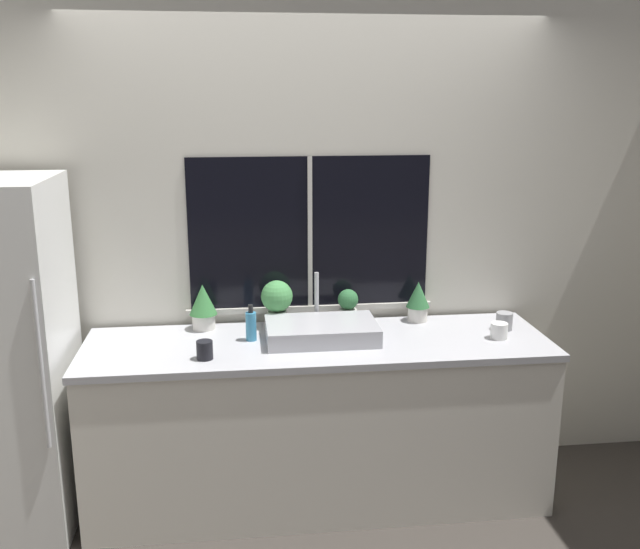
{
  "coord_description": "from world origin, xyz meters",
  "views": [
    {
      "loc": [
        -0.4,
        -3.07,
        2.11
      ],
      "look_at": [
        0.01,
        0.34,
        1.23
      ],
      "focal_mm": 40.0,
      "sensor_mm": 36.0,
      "label": 1
    }
  ],
  "objects_px": {
    "sink": "(321,331)",
    "mug_grey": "(504,321)",
    "refrigerator": "(0,359)",
    "potted_plant_center_left": "(277,300)",
    "mug_black": "(205,350)",
    "potted_plant_center_right": "(348,305)",
    "potted_plant_far_left": "(203,305)",
    "potted_plant_far_right": "(418,300)",
    "soap_bottle": "(251,326)",
    "mug_white": "(499,331)"
  },
  "relations": [
    {
      "from": "potted_plant_far_left",
      "to": "mug_black",
      "type": "height_order",
      "value": "potted_plant_far_left"
    },
    {
      "from": "potted_plant_center_left",
      "to": "soap_bottle",
      "type": "bearing_deg",
      "value": -124.61
    },
    {
      "from": "potted_plant_far_left",
      "to": "soap_bottle",
      "type": "relative_size",
      "value": 1.3
    },
    {
      "from": "soap_bottle",
      "to": "potted_plant_far_right",
      "type": "bearing_deg",
      "value": 12.89
    },
    {
      "from": "potted_plant_far_right",
      "to": "mug_grey",
      "type": "bearing_deg",
      "value": -25.83
    },
    {
      "from": "potted_plant_far_left",
      "to": "sink",
      "type": "bearing_deg",
      "value": -21.38
    },
    {
      "from": "potted_plant_far_right",
      "to": "mug_white",
      "type": "distance_m",
      "value": 0.49
    },
    {
      "from": "potted_plant_far_right",
      "to": "mug_black",
      "type": "height_order",
      "value": "potted_plant_far_right"
    },
    {
      "from": "soap_bottle",
      "to": "mug_grey",
      "type": "xyz_separation_m",
      "value": [
        1.34,
        0.01,
        -0.03
      ]
    },
    {
      "from": "potted_plant_far_left",
      "to": "soap_bottle",
      "type": "bearing_deg",
      "value": -40.53
    },
    {
      "from": "potted_plant_far_left",
      "to": "mug_white",
      "type": "distance_m",
      "value": 1.55
    },
    {
      "from": "mug_grey",
      "to": "mug_black",
      "type": "xyz_separation_m",
      "value": [
        -1.57,
        -0.25,
        -0.0
      ]
    },
    {
      "from": "sink",
      "to": "mug_white",
      "type": "distance_m",
      "value": 0.91
    },
    {
      "from": "sink",
      "to": "mug_white",
      "type": "xyz_separation_m",
      "value": [
        0.91,
        -0.1,
        -0.0
      ]
    },
    {
      "from": "refrigerator",
      "to": "mug_white",
      "type": "distance_m",
      "value": 2.48
    },
    {
      "from": "sink",
      "to": "potted_plant_far_left",
      "type": "xyz_separation_m",
      "value": [
        -0.6,
        0.24,
        0.09
      ]
    },
    {
      "from": "potted_plant_center_left",
      "to": "potted_plant_far_right",
      "type": "bearing_deg",
      "value": -0.0
    },
    {
      "from": "sink",
      "to": "mug_grey",
      "type": "distance_m",
      "value": 0.99
    },
    {
      "from": "potted_plant_far_right",
      "to": "sink",
      "type": "bearing_deg",
      "value": -157.28
    },
    {
      "from": "mug_black",
      "to": "potted_plant_center_left",
      "type": "bearing_deg",
      "value": 50.47
    },
    {
      "from": "sink",
      "to": "potted_plant_center_left",
      "type": "height_order",
      "value": "sink"
    },
    {
      "from": "mug_grey",
      "to": "potted_plant_center_left",
      "type": "bearing_deg",
      "value": 170.35
    },
    {
      "from": "sink",
      "to": "potted_plant_far_left",
      "type": "relative_size",
      "value": 2.3
    },
    {
      "from": "sink",
      "to": "mug_grey",
      "type": "height_order",
      "value": "sink"
    },
    {
      "from": "potted_plant_far_right",
      "to": "mug_grey",
      "type": "distance_m",
      "value": 0.47
    },
    {
      "from": "sink",
      "to": "potted_plant_far_left",
      "type": "distance_m",
      "value": 0.65
    },
    {
      "from": "sink",
      "to": "mug_white",
      "type": "relative_size",
      "value": 6.49
    },
    {
      "from": "refrigerator",
      "to": "potted_plant_center_left",
      "type": "height_order",
      "value": "refrigerator"
    },
    {
      "from": "potted_plant_far_right",
      "to": "soap_bottle",
      "type": "xyz_separation_m",
      "value": [
        -0.92,
        -0.21,
        -0.04
      ]
    },
    {
      "from": "mug_grey",
      "to": "potted_plant_far_left",
      "type": "bearing_deg",
      "value": 172.7
    },
    {
      "from": "potted_plant_center_right",
      "to": "mug_grey",
      "type": "bearing_deg",
      "value": -14.1
    },
    {
      "from": "mug_black",
      "to": "potted_plant_far_right",
      "type": "bearing_deg",
      "value": 21.42
    },
    {
      "from": "potted_plant_far_right",
      "to": "mug_grey",
      "type": "height_order",
      "value": "potted_plant_far_right"
    },
    {
      "from": "sink",
      "to": "soap_bottle",
      "type": "bearing_deg",
      "value": 175.93
    },
    {
      "from": "refrigerator",
      "to": "potted_plant_center_left",
      "type": "relative_size",
      "value": 6.85
    },
    {
      "from": "mug_grey",
      "to": "mug_black",
      "type": "height_order",
      "value": "mug_grey"
    },
    {
      "from": "potted_plant_far_left",
      "to": "potted_plant_far_right",
      "type": "distance_m",
      "value": 1.17
    },
    {
      "from": "refrigerator",
      "to": "mug_grey",
      "type": "relative_size",
      "value": 18.48
    },
    {
      "from": "refrigerator",
      "to": "potted_plant_far_left",
      "type": "height_order",
      "value": "refrigerator"
    },
    {
      "from": "refrigerator",
      "to": "potted_plant_far_right",
      "type": "relative_size",
      "value": 7.79
    },
    {
      "from": "refrigerator",
      "to": "soap_bottle",
      "type": "distance_m",
      "value": 1.21
    },
    {
      "from": "potted_plant_center_right",
      "to": "mug_black",
      "type": "relative_size",
      "value": 2.14
    },
    {
      "from": "mug_white",
      "to": "soap_bottle",
      "type": "bearing_deg",
      "value": 174.45
    },
    {
      "from": "mug_white",
      "to": "mug_grey",
      "type": "bearing_deg",
      "value": 59.5
    },
    {
      "from": "refrigerator",
      "to": "sink",
      "type": "bearing_deg",
      "value": 1.92
    },
    {
      "from": "potted_plant_far_left",
      "to": "potted_plant_center_right",
      "type": "height_order",
      "value": "potted_plant_far_left"
    },
    {
      "from": "soap_bottle",
      "to": "potted_plant_center_right",
      "type": "bearing_deg",
      "value": 21.63
    },
    {
      "from": "potted_plant_center_left",
      "to": "potted_plant_center_right",
      "type": "bearing_deg",
      "value": 0.0
    },
    {
      "from": "potted_plant_center_left",
      "to": "potted_plant_far_right",
      "type": "relative_size",
      "value": 1.14
    },
    {
      "from": "potted_plant_center_left",
      "to": "soap_bottle",
      "type": "relative_size",
      "value": 1.34
    }
  ]
}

